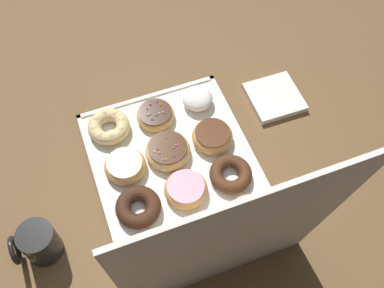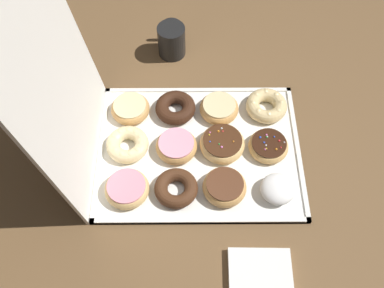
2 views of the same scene
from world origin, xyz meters
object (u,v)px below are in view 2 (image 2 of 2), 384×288
at_px(cruller_donut_2, 266,106).
at_px(glazed_ring_donut_11, 130,108).
at_px(sprinkle_donut_4, 222,144).
at_px(napkin_stack, 261,280).
at_px(sprinkle_donut_1, 268,144).
at_px(chocolate_frosted_donut_3, 225,187).
at_px(coffee_mug, 172,39).
at_px(cruller_donut_10, 127,144).
at_px(pink_frosted_donut_9, 127,188).
at_px(powdered_filled_donut_0, 278,189).
at_px(glazed_ring_donut_5, 219,108).
at_px(donut_box, 199,150).
at_px(chocolate_cake_ring_donut_6, 176,188).
at_px(pink_frosted_donut_7, 176,147).
at_px(chocolate_cake_ring_donut_8, 175,108).

height_order(cruller_donut_2, glazed_ring_donut_11, cruller_donut_2).
xyz_separation_m(sprinkle_donut_4, glazed_ring_donut_11, (0.12, 0.26, -0.00)).
bearing_deg(napkin_stack, sprinkle_donut_1, -7.92).
relative_size(chocolate_frosted_donut_3, coffee_mug, 1.06).
bearing_deg(cruller_donut_10, cruller_donut_2, -71.79).
height_order(sprinkle_donut_1, pink_frosted_donut_9, same).
height_order(cruller_donut_2, napkin_stack, cruller_donut_2).
distance_m(powdered_filled_donut_0, glazed_ring_donut_5, 0.29).
relative_size(cruller_donut_10, coffee_mug, 1.09).
relative_size(cruller_donut_2, glazed_ring_donut_11, 1.07).
xyz_separation_m(donut_box, chocolate_frosted_donut_3, (-0.12, -0.06, 0.03)).
height_order(powdered_filled_donut_0, chocolate_cake_ring_donut_6, powdered_filled_donut_0).
bearing_deg(pink_frosted_donut_7, glazed_ring_donut_11, 45.73).
bearing_deg(sprinkle_donut_1, cruller_donut_2, -3.23).
height_order(cruller_donut_2, cruller_donut_10, same).
relative_size(sprinkle_donut_4, chocolate_cake_ring_donut_8, 1.06).
bearing_deg(pink_frosted_donut_7, pink_frosted_donut_9, 134.62).
relative_size(cruller_donut_2, napkin_stack, 0.80).
height_order(glazed_ring_donut_11, coffee_mug, coffee_mug).
height_order(sprinkle_donut_1, coffee_mug, coffee_mug).
relative_size(sprinkle_donut_4, pink_frosted_donut_7, 1.09).
xyz_separation_m(glazed_ring_donut_5, cruller_donut_10, (-0.12, 0.25, 0.00)).
relative_size(glazed_ring_donut_5, cruller_donut_10, 0.97).
height_order(chocolate_cake_ring_donut_6, pink_frosted_donut_9, pink_frosted_donut_9).
bearing_deg(cruller_donut_2, chocolate_frosted_donut_3, 152.85).
xyz_separation_m(chocolate_cake_ring_donut_8, coffee_mug, (0.24, 0.01, 0.02)).
bearing_deg(pink_frosted_donut_9, chocolate_cake_ring_donut_6, -89.35).
height_order(chocolate_frosted_donut_3, napkin_stack, chocolate_frosted_donut_3).
height_order(pink_frosted_donut_9, cruller_donut_10, cruller_donut_10).
bearing_deg(chocolate_cake_ring_donut_6, glazed_ring_donut_11, 28.08).
height_order(chocolate_frosted_donut_3, pink_frosted_donut_7, chocolate_frosted_donut_3).
relative_size(chocolate_frosted_donut_3, pink_frosted_donut_7, 1.01).
bearing_deg(chocolate_cake_ring_donut_6, chocolate_cake_ring_donut_8, 1.18).
bearing_deg(napkin_stack, chocolate_cake_ring_donut_6, 41.08).
bearing_deg(glazed_ring_donut_11, pink_frosted_donut_7, -134.27).
xyz_separation_m(cruller_donut_2, chocolate_frosted_donut_3, (-0.25, 0.13, 0.00)).
bearing_deg(coffee_mug, glazed_ring_donut_11, 155.23).
bearing_deg(glazed_ring_donut_5, chocolate_cake_ring_donut_6, 154.54).
xyz_separation_m(glazed_ring_donut_5, coffee_mug, (0.25, 0.14, 0.02)).
height_order(chocolate_cake_ring_donut_8, glazed_ring_donut_11, chocolate_cake_ring_donut_8).
height_order(sprinkle_donut_4, pink_frosted_donut_9, sprinkle_donut_4).
bearing_deg(glazed_ring_donut_5, cruller_donut_2, -86.67).
xyz_separation_m(sprinkle_donut_4, cruller_donut_10, (-0.00, 0.25, -0.00)).
relative_size(powdered_filled_donut_0, pink_frosted_donut_9, 0.77).
distance_m(pink_frosted_donut_7, glazed_ring_donut_11, 0.18).
distance_m(cruller_donut_2, chocolate_cake_ring_donut_6, 0.36).
bearing_deg(cruller_donut_10, napkin_stack, -137.20).
distance_m(sprinkle_donut_4, napkin_stack, 0.36).
xyz_separation_m(chocolate_cake_ring_donut_6, pink_frosted_donut_7, (0.12, 0.00, 0.00)).
bearing_deg(powdered_filled_donut_0, chocolate_frosted_donut_3, 86.68).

